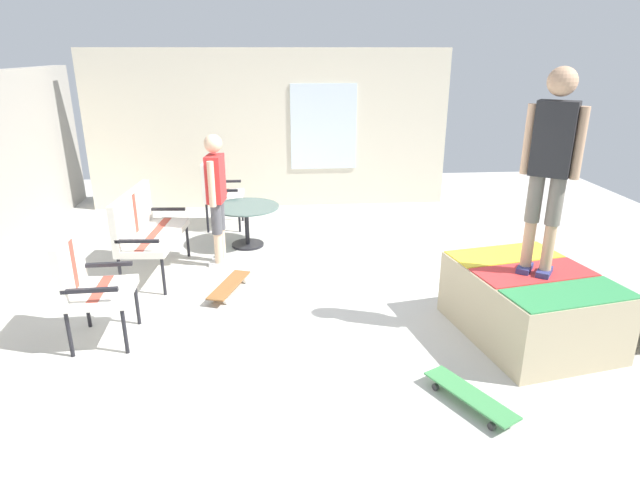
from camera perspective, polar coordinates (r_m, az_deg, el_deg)
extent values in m
cube|color=beige|center=(5.87, -0.39, -6.71)|extent=(12.00, 12.00, 0.10)
cube|color=beige|center=(9.13, -5.44, 11.72)|extent=(0.20, 6.00, 2.60)
cube|color=silver|center=(9.04, 0.38, 12.05)|extent=(0.03, 1.10, 1.40)
cube|color=tan|center=(5.36, 21.58, -6.46)|extent=(1.60, 1.37, 0.64)
cube|color=#338C4C|center=(4.91, 25.28, -5.26)|extent=(0.65, 1.15, 0.01)
cube|color=red|center=(5.24, 22.02, -3.24)|extent=(0.65, 1.15, 0.01)
cube|color=yellow|center=(5.59, 19.17, -1.45)|extent=(0.65, 1.15, 0.01)
cylinder|color=#B2B2B7|center=(4.95, 17.01, -4.32)|extent=(1.35, 0.31, 0.05)
cube|color=tan|center=(5.98, 29.01, -5.24)|extent=(1.53, 1.16, 0.53)
cylinder|color=black|center=(6.08, -16.46, -3.78)|extent=(0.04, 0.04, 0.44)
cylinder|color=black|center=(7.13, -14.04, -0.04)|extent=(0.04, 0.04, 0.44)
cylinder|color=black|center=(6.23, -20.63, -3.71)|extent=(0.04, 0.04, 0.44)
cylinder|color=black|center=(7.26, -17.65, -0.05)|extent=(0.04, 0.04, 0.44)
cube|color=silver|center=(6.58, -17.33, 0.36)|extent=(1.29, 0.64, 0.08)
cube|color=#B74738|center=(6.57, -17.37, 0.70)|extent=(1.21, 0.19, 0.00)
cube|color=silver|center=(6.57, -19.55, 2.73)|extent=(1.25, 0.17, 0.50)
cube|color=#B74738|center=(6.57, -19.55, 2.73)|extent=(0.11, 0.09, 0.46)
cube|color=black|center=(5.99, -19.06, -0.13)|extent=(0.07, 0.47, 0.04)
cube|color=black|center=(7.09, -16.13, 3.21)|extent=(0.07, 0.47, 0.04)
cylinder|color=black|center=(7.96, -8.65, 2.39)|extent=(0.04, 0.04, 0.44)
cylinder|color=black|center=(8.47, -8.36, 3.48)|extent=(0.04, 0.04, 0.44)
cylinder|color=black|center=(8.01, -12.00, 2.31)|extent=(0.04, 0.04, 0.44)
cylinder|color=black|center=(8.52, -11.52, 3.40)|extent=(0.04, 0.04, 0.44)
cube|color=silver|center=(8.17, -10.24, 4.66)|extent=(0.63, 0.56, 0.08)
cube|color=#B74738|center=(8.16, -10.26, 4.94)|extent=(0.58, 0.11, 0.00)
cube|color=silver|center=(8.13, -12.02, 6.58)|extent=(0.62, 0.09, 0.50)
cube|color=#B74738|center=(8.13, -12.02, 6.58)|extent=(0.10, 0.09, 0.46)
cube|color=black|center=(7.85, -10.54, 5.23)|extent=(0.05, 0.47, 0.04)
cube|color=black|center=(8.41, -10.10, 6.23)|extent=(0.05, 0.47, 0.04)
cylinder|color=black|center=(5.07, -20.23, -9.17)|extent=(0.04, 0.04, 0.44)
cylinder|color=black|center=(5.53, -19.06, -6.49)|extent=(0.04, 0.04, 0.44)
cylinder|color=black|center=(5.20, -25.33, -9.15)|extent=(0.04, 0.04, 0.44)
cylinder|color=black|center=(5.65, -23.74, -6.55)|extent=(0.04, 0.04, 0.44)
cube|color=silver|center=(5.25, -22.45, -5.27)|extent=(0.64, 0.58, 0.08)
cube|color=#B74738|center=(5.23, -22.51, -4.85)|extent=(0.58, 0.12, 0.00)
cube|color=silver|center=(5.21, -25.35, -2.40)|extent=(0.62, 0.11, 0.50)
cube|color=#B74738|center=(5.21, -25.35, -2.40)|extent=(0.10, 0.09, 0.46)
cube|color=black|center=(4.93, -23.52, -4.99)|extent=(0.06, 0.47, 0.04)
cube|color=black|center=(5.44, -21.93, -2.46)|extent=(0.06, 0.47, 0.04)
cylinder|color=black|center=(7.35, -7.85, 1.42)|extent=(0.06, 0.06, 0.55)
cylinder|color=black|center=(7.44, -7.76, -0.48)|extent=(0.44, 0.44, 0.03)
cylinder|color=#4C6660|center=(7.27, -7.96, 3.56)|extent=(0.90, 0.90, 0.02)
cube|color=silver|center=(6.79, -10.75, -2.56)|extent=(0.14, 0.25, 0.05)
cylinder|color=beige|center=(6.71, -10.86, -0.85)|extent=(0.10, 0.10, 0.38)
cylinder|color=#4C4C51|center=(6.59, -11.08, 2.28)|extent=(0.13, 0.13, 0.38)
cube|color=silver|center=(6.95, -10.43, -2.03)|extent=(0.14, 0.25, 0.05)
cylinder|color=beige|center=(6.87, -10.54, -0.35)|extent=(0.10, 0.10, 0.38)
cylinder|color=#4C4C51|center=(6.75, -10.75, 2.72)|extent=(0.13, 0.13, 0.38)
cube|color=red|center=(6.55, -11.18, 6.48)|extent=(0.34, 0.22, 0.57)
sphere|color=beige|center=(6.46, -11.43, 10.13)|extent=(0.22, 0.22, 0.22)
cylinder|color=beige|center=(6.36, -11.58, 5.89)|extent=(0.08, 0.08, 0.54)
cylinder|color=beige|center=(6.74, -10.77, 6.71)|extent=(0.08, 0.08, 0.54)
cube|color=navy|center=(5.22, 21.14, -2.81)|extent=(0.26, 0.23, 0.05)
cylinder|color=tan|center=(5.14, 21.46, -0.37)|extent=(0.10, 0.10, 0.42)
cylinder|color=slate|center=(5.02, 22.06, 4.17)|extent=(0.13, 0.13, 0.42)
cube|color=navy|center=(5.20, 22.96, -3.16)|extent=(0.26, 0.23, 0.05)
cylinder|color=tan|center=(5.12, 23.31, -0.71)|extent=(0.10, 0.10, 0.42)
cylinder|color=slate|center=(5.00, 23.96, 3.83)|extent=(0.13, 0.13, 0.42)
cube|color=#262628|center=(4.91, 23.83, 9.89)|extent=(0.34, 0.36, 0.63)
sphere|color=tan|center=(4.86, 24.61, 15.24)|extent=(0.24, 0.24, 0.24)
cylinder|color=tan|center=(4.94, 21.50, 10.02)|extent=(0.08, 0.08, 0.59)
cylinder|color=tan|center=(4.88, 26.13, 9.28)|extent=(0.08, 0.08, 0.59)
cube|color=brown|center=(6.03, -9.73, -4.77)|extent=(0.82, 0.44, 0.02)
cylinder|color=silver|center=(6.26, -8.01, -4.37)|extent=(0.06, 0.05, 0.06)
cylinder|color=silver|center=(6.31, -9.37, -4.21)|extent=(0.06, 0.05, 0.06)
cylinder|color=silver|center=(5.79, -10.05, -6.55)|extent=(0.06, 0.05, 0.06)
cylinder|color=silver|center=(5.86, -11.49, -6.35)|extent=(0.06, 0.05, 0.06)
cube|color=#3F8C4C|center=(4.36, 15.83, -15.70)|extent=(0.80, 0.56, 0.02)
cylinder|color=#333333|center=(4.59, 13.77, -14.45)|extent=(0.06, 0.05, 0.06)
cylinder|color=#333333|center=(4.49, 12.30, -15.17)|extent=(0.06, 0.05, 0.06)
cylinder|color=#333333|center=(4.31, 19.38, -17.61)|extent=(0.06, 0.05, 0.06)
cylinder|color=#333333|center=(4.21, 17.95, -18.49)|extent=(0.06, 0.05, 0.06)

